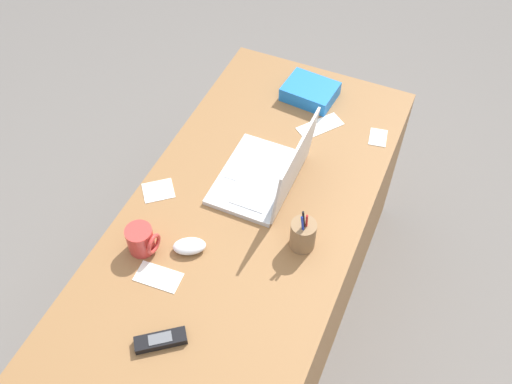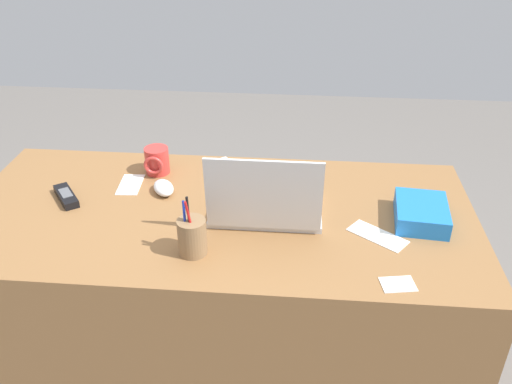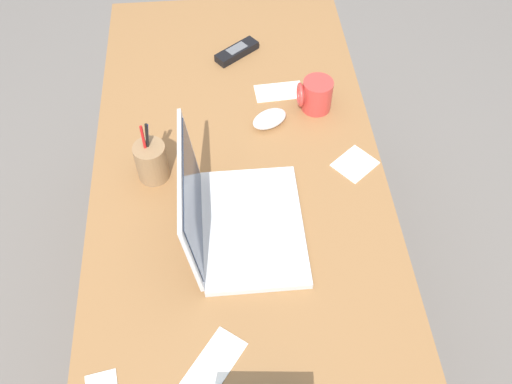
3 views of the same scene
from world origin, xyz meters
name	(u,v)px [view 1 (image 1 of 3)]	position (x,y,z in m)	size (l,w,h in m)	color
ground_plane	(247,318)	(0.00, 0.00, 0.00)	(6.00, 6.00, 0.00)	slate
desk	(246,273)	(0.00, 0.00, 0.37)	(1.57, 0.74, 0.73)	olive
laptop	(268,174)	(-0.15, 0.02, 0.78)	(0.33, 0.27, 0.25)	silver
computer_mouse	(189,246)	(0.19, -0.10, 0.75)	(0.06, 0.10, 0.04)	white
coffee_mug_white	(141,240)	(0.24, -0.23, 0.78)	(0.08, 0.09, 0.09)	#C63833
cordless_phone	(161,340)	(0.49, -0.03, 0.75)	(0.12, 0.14, 0.03)	black
pen_holder	(303,235)	(0.03, 0.21, 0.79)	(0.08, 0.08, 0.17)	olive
snack_bag	(311,92)	(-0.61, 0.00, 0.76)	(0.15, 0.19, 0.06)	blue
paper_note_near_laptop	(320,126)	(-0.48, 0.09, 0.74)	(0.17, 0.07, 0.00)	white
paper_note_left	(378,137)	(-0.50, 0.30, 0.74)	(0.09, 0.06, 0.00)	white
paper_note_right	(158,277)	(0.31, -0.14, 0.74)	(0.07, 0.14, 0.00)	white
paper_note_front	(158,191)	(0.03, -0.30, 0.74)	(0.09, 0.10, 0.00)	white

